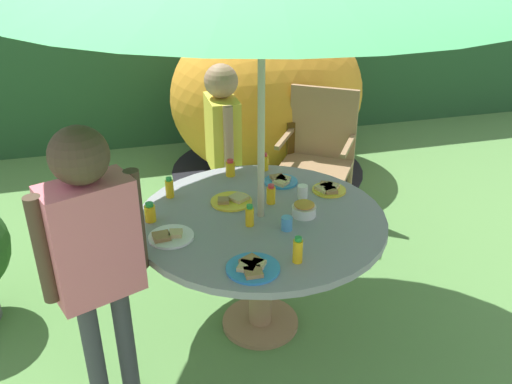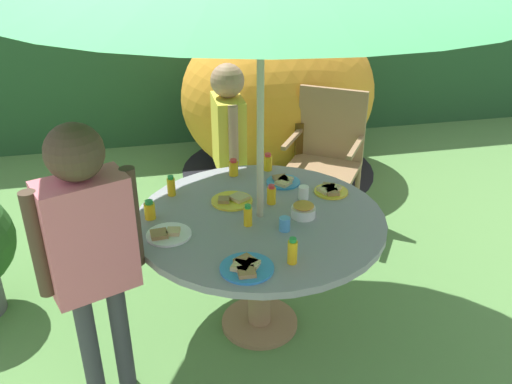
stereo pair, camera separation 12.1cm
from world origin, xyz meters
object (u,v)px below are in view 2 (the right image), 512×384
Objects in this scene: garden_table at (260,235)px; juice_bottle_center_front at (292,251)px; juice_bottle_spot_b at (268,162)px; juice_bottle_spot_a at (150,210)px; plate_far_left at (330,190)px; cup_far at (285,224)px; child_in_pink_shirt at (88,237)px; plate_front_edge at (246,267)px; child_in_yellow_shirt at (229,133)px; snack_bowl at (303,210)px; plate_near_right at (233,200)px; juice_bottle_near_left at (234,168)px; cup_near at (304,193)px; juice_bottle_far_right at (271,195)px; wooden_chair at (326,151)px; juice_bottle_back_edge at (248,216)px; plate_mid_right at (283,181)px; dome_tent at (279,96)px; plate_center_back at (168,234)px; juice_bottle_mid_left at (171,186)px.

juice_bottle_center_front is at bearing -84.02° from garden_table.
juice_bottle_spot_a is at bearing -147.93° from juice_bottle_spot_b.
plate_far_left is 0.51m from cup_far.
juice_bottle_spot_b is (1.02, 0.89, -0.12)m from child_in_pink_shirt.
juice_bottle_spot_a is (0.27, 0.42, -0.13)m from child_in_pink_shirt.
plate_front_edge is 2.20× the size of juice_bottle_spot_b.
snack_bowl is at bearing 12.06° from child_in_yellow_shirt.
plate_near_right is 2.18× the size of juice_bottle_near_left.
child_in_yellow_shirt is 12.51× the size of juice_bottle_spot_a.
cup_near is (0.85, 0.05, -0.01)m from juice_bottle_spot_a.
garden_table is at bearing 0.00° from child_in_pink_shirt.
plate_front_edge is 2.18× the size of juice_bottle_far_right.
wooden_chair is 0.78× the size of child_in_yellow_shirt.
cup_far is (0.20, -0.36, 0.03)m from plate_near_right.
garden_table is 0.21m from juice_bottle_back_edge.
child_in_pink_shirt is 1.27m from plate_mid_right.
child_in_yellow_shirt is at bearing -133.87° from dome_tent.
plate_center_back is (0.35, 0.23, -0.17)m from child_in_pink_shirt.
juice_bottle_center_front is (-0.17, -0.40, 0.02)m from snack_bowl.
garden_table is at bearing -121.27° from dome_tent.
dome_tent is at bearing 68.43° from plate_near_right.
plate_mid_right is 1.54× the size of juice_bottle_center_front.
dome_tent is 2.34m from juice_bottle_back_edge.
juice_bottle_mid_left is (0.05, 0.45, 0.05)m from plate_center_back.
juice_bottle_mid_left is 1.70× the size of cup_far.
juice_bottle_near_left is 1.42× the size of cup_near.
wooden_chair is 7.85× the size of juice_bottle_center_front.
child_in_pink_shirt is 13.56× the size of juice_bottle_spot_a.
wooden_chair is 1.00m from plate_mid_right.
snack_bowl is 1.23× the size of juice_bottle_spot_a.
cup_near is (1.12, 0.47, -0.14)m from child_in_pink_shirt.
juice_bottle_spot_b is at bearing 72.60° from garden_table.
juice_bottle_back_edge is (-0.08, -0.08, 0.18)m from garden_table.
child_in_yellow_shirt is 18.58× the size of cup_far.
juice_bottle_back_edge is (-0.30, -0.44, 0.04)m from plate_mid_right.
dome_tent is at bearing 84.22° from plate_far_left.
child_in_pink_shirt is at bearing -135.45° from dome_tent.
juice_bottle_mid_left is (-1.22, -0.82, 0.22)m from wooden_chair.
child_in_pink_shirt reaches higher than plate_center_back.
dome_tent is at bearing 73.08° from juice_bottle_spot_b.
plate_front_edge is 0.86m from juice_bottle_mid_left.
child_in_pink_shirt is (-1.62, -1.49, 0.34)m from wooden_chair.
wooden_chair is 1.74m from juice_bottle_spot_a.
juice_bottle_mid_left is at bearing -160.30° from juice_bottle_spot_b.
dome_tent reaches higher than child_in_yellow_shirt.
plate_front_edge is (-0.82, -2.61, 0.02)m from dome_tent.
juice_bottle_spot_b is (0.22, 0.03, 0.00)m from juice_bottle_near_left.
cup_far is at bearing -90.57° from juice_bottle_far_right.
cup_far is at bearing -104.05° from plate_mid_right.
cup_near is (0.11, -0.42, -0.01)m from juice_bottle_spot_b.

